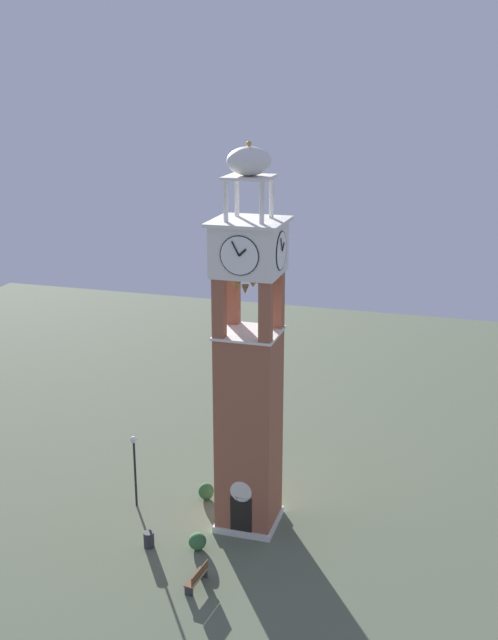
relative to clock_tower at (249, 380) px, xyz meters
The scene contains 8 objects.
ground 7.92m from the clock_tower, 70.41° to the left, with size 80.00×80.00×0.00m, color #5B664C.
clock_tower is the anchor object (origin of this frame).
park_bench 9.42m from the clock_tower, 97.33° to the right, with size 0.63×1.64×0.95m.
lamp_post 8.09m from the clock_tower, behind, with size 0.36×0.36×4.07m.
trash_bin 9.24m from the clock_tower, 139.49° to the right, with size 0.52×0.52×0.80m, color #2D2D33.
shrub_near_entry 8.26m from the clock_tower, 120.40° to the right, with size 0.87×0.87×0.83m, color #336638.
shrub_left_of_tower 8.16m from the clock_tower, 151.28° to the left, with size 0.84×0.84×0.93m, color #336638.
shrub_behind_bench 8.53m from the clock_tower, 121.49° to the left, with size 1.25×1.25×0.79m, color #336638.
Camera 1 is at (9.83, -33.50, 21.80)m, focal length 43.20 mm.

